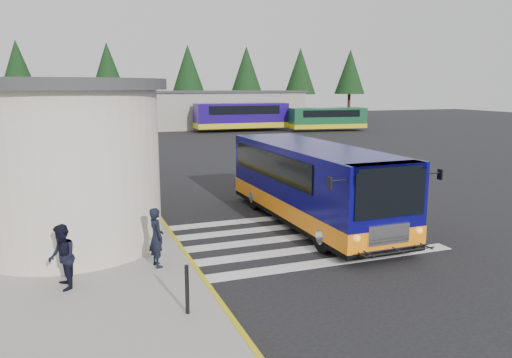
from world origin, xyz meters
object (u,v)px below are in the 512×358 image
object	(u,v)px
pedestrian_a	(156,237)
bollard	(187,289)
pedestrian_b	(62,257)
far_bus_a	(241,116)
far_bus_b	(328,118)
transit_bus	(312,187)

from	to	relation	value
pedestrian_a	bollard	bearing A→B (deg)	172.35
pedestrian_a	pedestrian_b	xyz separation A→B (m)	(-2.26, -0.72, -0.02)
pedestrian_b	far_bus_a	xyz separation A→B (m)	(17.58, 38.75, 0.75)
bollard	far_bus_b	world-z (taller)	far_bus_b
bollard	pedestrian_a	bearing A→B (deg)	92.32
pedestrian_a	pedestrian_b	size ratio (longest dim) A/B	1.02
far_bus_b	pedestrian_a	bearing A→B (deg)	152.09
transit_bus	far_bus_b	size ratio (longest dim) A/B	1.16
far_bus_a	bollard	bearing A→B (deg)	161.44
pedestrian_a	bollard	distance (m)	2.98
transit_bus	pedestrian_a	bearing A→B (deg)	-154.99
pedestrian_a	transit_bus	bearing A→B (deg)	-74.39
pedestrian_a	far_bus_a	size ratio (longest dim) A/B	0.16
transit_bus	far_bus_a	size ratio (longest dim) A/B	0.98
far_bus_a	far_bus_b	world-z (taller)	far_bus_a
transit_bus	bollard	bearing A→B (deg)	-135.42
pedestrian_b	far_bus_a	distance (m)	42.56
pedestrian_a	far_bus_b	size ratio (longest dim) A/B	0.19
transit_bus	far_bus_a	bearing A→B (deg)	74.40
transit_bus	pedestrian_a	world-z (taller)	transit_bus
transit_bus	far_bus_b	distance (m)	37.03
transit_bus	bollard	world-z (taller)	transit_bus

